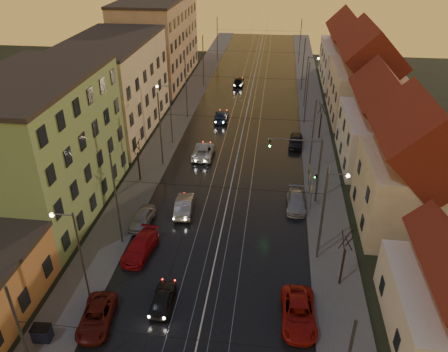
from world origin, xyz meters
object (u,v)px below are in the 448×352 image
at_px(street_lamp_2, 168,108).
at_px(parked_left_1, 97,317).
at_px(street_lamp_1, 328,205).
at_px(dumpster, 42,334).
at_px(driving_car_1, 184,205).
at_px(traffic_light_mast, 309,162).
at_px(driving_car_3, 221,116).
at_px(parked_right_0, 298,313).
at_px(street_lamp_0, 76,249).
at_px(parked_left_3, 142,218).
at_px(driving_car_0, 163,298).
at_px(driving_car_4, 239,81).
at_px(driving_car_2, 203,151).
at_px(parked_left_2, 140,247).
at_px(parked_right_1, 296,201).
at_px(parked_right_2, 296,141).
at_px(street_lamp_3, 308,77).

xyz_separation_m(street_lamp_2, parked_left_1, (1.71, -30.10, -4.24)).
xyz_separation_m(street_lamp_1, dumpster, (-19.59, -12.03, -4.19)).
bearing_deg(driving_car_1, traffic_light_mast, -169.52).
distance_m(driving_car_3, parked_right_0, 38.23).
distance_m(street_lamp_0, parked_left_3, 10.96).
relative_size(driving_car_0, driving_car_4, 0.87).
xyz_separation_m(driving_car_0, driving_car_1, (-0.91, 12.39, 0.11)).
height_order(driving_car_2, parked_right_0, driving_car_2).
height_order(driving_car_4, parked_left_2, driving_car_4).
height_order(traffic_light_mast, driving_car_3, traffic_light_mast).
bearing_deg(traffic_light_mast, parked_right_0, -94.09).
xyz_separation_m(driving_car_1, parked_left_2, (-2.50, -6.79, -0.06)).
xyz_separation_m(street_lamp_1, driving_car_0, (-12.25, -7.81, -4.23)).
distance_m(driving_car_3, driving_car_4, 16.87).
distance_m(street_lamp_2, parked_right_0, 32.57).
relative_size(traffic_light_mast, parked_left_3, 1.74).
height_order(driving_car_1, parked_left_1, driving_car_1).
xyz_separation_m(parked_left_1, parked_right_1, (14.39, 16.91, 0.03)).
xyz_separation_m(parked_left_2, parked_left_3, (-1.05, 4.23, -0.00)).
distance_m(driving_car_4, dumpster, 58.16).
bearing_deg(parked_right_2, street_lamp_2, -172.17).
relative_size(street_lamp_2, driving_car_0, 2.07).
height_order(parked_left_1, parked_right_0, parked_right_0).
relative_size(street_lamp_1, traffic_light_mast, 1.11).
bearing_deg(parked_right_0, street_lamp_3, 85.42).
distance_m(street_lamp_2, dumpster, 32.34).
bearing_deg(driving_car_4, parked_left_3, 84.27).
bearing_deg(traffic_light_mast, parked_right_2, 93.28).
height_order(parked_right_2, dumpster, parked_right_2).
bearing_deg(street_lamp_3, driving_car_2, -124.77).
bearing_deg(street_lamp_0, street_lamp_1, 23.72).
bearing_deg(parked_left_3, driving_car_1, 38.64).
height_order(street_lamp_0, dumpster, street_lamp_0).
xyz_separation_m(parked_left_2, dumpster, (-3.93, -9.82, -0.01)).
relative_size(street_lamp_0, street_lamp_1, 1.00).
xyz_separation_m(street_lamp_0, driving_car_3, (5.66, 36.73, -4.19)).
height_order(street_lamp_2, driving_car_0, street_lamp_2).
relative_size(driving_car_4, parked_left_1, 0.96).
distance_m(street_lamp_1, driving_car_4, 47.21).
bearing_deg(driving_car_4, parked_left_1, 85.92).
height_order(driving_car_0, dumpster, driving_car_0).
height_order(driving_car_4, parked_right_1, driving_car_4).
height_order(driving_car_2, parked_right_2, driving_car_2).
relative_size(street_lamp_1, driving_car_2, 1.52).
distance_m(street_lamp_0, street_lamp_2, 28.00).
bearing_deg(driving_car_3, traffic_light_mast, 116.02).
xyz_separation_m(driving_car_3, parked_right_1, (10.44, -21.93, -0.02)).
bearing_deg(street_lamp_1, parked_left_3, 173.12).
relative_size(traffic_light_mast, parked_right_2, 1.69).
xyz_separation_m(driving_car_1, parked_right_0, (10.90, -12.67, -0.04)).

